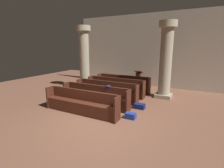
{
  "coord_description": "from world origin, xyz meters",
  "views": [
    {
      "loc": [
        3.05,
        -4.72,
        2.52
      ],
      "look_at": [
        -0.68,
        2.34,
        0.75
      ],
      "focal_mm": 27.33,
      "sensor_mm": 36.0,
      "label": 1
    }
  ],
  "objects_px": {
    "kneeler_box_navy": "(140,106)",
    "pew_row_3": "(95,95)",
    "pew_row_4": "(81,101)",
    "pillar_aisle_side": "(166,59)",
    "lectern": "(138,81)",
    "pew_row_1": "(115,86)",
    "pew_row_2": "(106,90)",
    "hymn_book": "(108,86)",
    "kneeler_box_blue": "(131,116)",
    "pillar_far_side": "(84,57)",
    "pew_row_0": "(123,83)"
  },
  "relations": [
    {
      "from": "kneeler_box_navy",
      "to": "pew_row_3",
      "type": "bearing_deg",
      "value": -162.81
    },
    {
      "from": "pew_row_3",
      "to": "lectern",
      "type": "height_order",
      "value": "lectern"
    },
    {
      "from": "kneeler_box_blue",
      "to": "kneeler_box_navy",
      "type": "height_order",
      "value": "kneeler_box_blue"
    },
    {
      "from": "pillar_aisle_side",
      "to": "kneeler_box_navy",
      "type": "bearing_deg",
      "value": -104.28
    },
    {
      "from": "kneeler_box_navy",
      "to": "kneeler_box_blue",
      "type": "bearing_deg",
      "value": -87.76
    },
    {
      "from": "pew_row_3",
      "to": "hymn_book",
      "type": "relative_size",
      "value": 14.7
    },
    {
      "from": "pew_row_2",
      "to": "kneeler_box_navy",
      "type": "distance_m",
      "value": 1.91
    },
    {
      "from": "pew_row_1",
      "to": "pillar_aisle_side",
      "type": "relative_size",
      "value": 0.86
    },
    {
      "from": "pew_row_0",
      "to": "kneeler_box_blue",
      "type": "distance_m",
      "value": 3.95
    },
    {
      "from": "pew_row_4",
      "to": "kneeler_box_blue",
      "type": "bearing_deg",
      "value": 12.94
    },
    {
      "from": "pillar_far_side",
      "to": "hymn_book",
      "type": "bearing_deg",
      "value": -37.75
    },
    {
      "from": "pew_row_0",
      "to": "pew_row_3",
      "type": "relative_size",
      "value": 1.0
    },
    {
      "from": "pew_row_0",
      "to": "pew_row_4",
      "type": "height_order",
      "value": "same"
    },
    {
      "from": "lectern",
      "to": "pew_row_1",
      "type": "bearing_deg",
      "value": -105.07
    },
    {
      "from": "pew_row_2",
      "to": "pillar_aisle_side",
      "type": "height_order",
      "value": "pillar_aisle_side"
    },
    {
      "from": "pew_row_1",
      "to": "lectern",
      "type": "height_order",
      "value": "lectern"
    },
    {
      "from": "lectern",
      "to": "pillar_far_side",
      "type": "bearing_deg",
      "value": -150.84
    },
    {
      "from": "lectern",
      "to": "kneeler_box_blue",
      "type": "xyz_separation_m",
      "value": [
        1.31,
        -4.55,
        -0.35
      ]
    },
    {
      "from": "pew_row_3",
      "to": "kneeler_box_navy",
      "type": "xyz_separation_m",
      "value": [
        1.82,
        0.56,
        -0.37
      ]
    },
    {
      "from": "pew_row_4",
      "to": "pillar_far_side",
      "type": "xyz_separation_m",
      "value": [
        -2.31,
        3.38,
        1.44
      ]
    },
    {
      "from": "pew_row_2",
      "to": "pew_row_4",
      "type": "xyz_separation_m",
      "value": [
        0.0,
        -1.94,
        0.0
      ]
    },
    {
      "from": "kneeler_box_navy",
      "to": "pew_row_0",
      "type": "bearing_deg",
      "value": 127.82
    },
    {
      "from": "pew_row_2",
      "to": "kneeler_box_navy",
      "type": "relative_size",
      "value": 7.44
    },
    {
      "from": "pillar_aisle_side",
      "to": "pillar_far_side",
      "type": "bearing_deg",
      "value": -176.76
    },
    {
      "from": "pew_row_0",
      "to": "pillar_far_side",
      "type": "bearing_deg",
      "value": -167.6
    },
    {
      "from": "kneeler_box_blue",
      "to": "kneeler_box_navy",
      "type": "distance_m",
      "value": 1.11
    },
    {
      "from": "pew_row_4",
      "to": "lectern",
      "type": "xyz_separation_m",
      "value": [
        0.56,
        4.98,
        -0.02
      ]
    },
    {
      "from": "pillar_far_side",
      "to": "kneeler_box_blue",
      "type": "height_order",
      "value": "pillar_far_side"
    },
    {
      "from": "kneeler_box_blue",
      "to": "pew_row_2",
      "type": "bearing_deg",
      "value": 140.97
    },
    {
      "from": "hymn_book",
      "to": "pillar_aisle_side",
      "type": "bearing_deg",
      "value": 53.89
    },
    {
      "from": "lectern",
      "to": "pillar_aisle_side",
      "type": "bearing_deg",
      "value": -36.5
    },
    {
      "from": "pew_row_4",
      "to": "hymn_book",
      "type": "bearing_deg",
      "value": 64.63
    },
    {
      "from": "pillar_aisle_side",
      "to": "kneeler_box_blue",
      "type": "xyz_separation_m",
      "value": [
        -0.49,
        -3.21,
        -1.81
      ]
    },
    {
      "from": "pew_row_4",
      "to": "pillar_aisle_side",
      "type": "bearing_deg",
      "value": 57.06
    },
    {
      "from": "pew_row_1",
      "to": "pillar_aisle_side",
      "type": "height_order",
      "value": "pillar_aisle_side"
    },
    {
      "from": "pillar_aisle_side",
      "to": "lectern",
      "type": "distance_m",
      "value": 2.68
    },
    {
      "from": "pew_row_4",
      "to": "pillar_aisle_side",
      "type": "height_order",
      "value": "pillar_aisle_side"
    },
    {
      "from": "pew_row_3",
      "to": "pew_row_4",
      "type": "relative_size",
      "value": 1.0
    },
    {
      "from": "hymn_book",
      "to": "kneeler_box_blue",
      "type": "distance_m",
      "value": 1.7
    },
    {
      "from": "pew_row_4",
      "to": "pew_row_0",
      "type": "bearing_deg",
      "value": 90.0
    },
    {
      "from": "pillar_aisle_side",
      "to": "pillar_far_side",
      "type": "distance_m",
      "value": 4.68
    },
    {
      "from": "pew_row_0",
      "to": "hymn_book",
      "type": "xyz_separation_m",
      "value": [
        0.55,
        -2.72,
        0.42
      ]
    },
    {
      "from": "pew_row_2",
      "to": "hymn_book",
      "type": "height_order",
      "value": "hymn_book"
    },
    {
      "from": "pillar_aisle_side",
      "to": "kneeler_box_blue",
      "type": "height_order",
      "value": "pillar_aisle_side"
    },
    {
      "from": "pew_row_0",
      "to": "kneeler_box_blue",
      "type": "height_order",
      "value": "pew_row_0"
    },
    {
      "from": "pew_row_2",
      "to": "hymn_book",
      "type": "relative_size",
      "value": 14.7
    },
    {
      "from": "pillar_far_side",
      "to": "kneeler_box_navy",
      "type": "xyz_separation_m",
      "value": [
        4.13,
        -1.84,
        -1.81
      ]
    },
    {
      "from": "pew_row_4",
      "to": "lectern",
      "type": "height_order",
      "value": "lectern"
    },
    {
      "from": "pew_row_1",
      "to": "pew_row_3",
      "type": "bearing_deg",
      "value": -90.0
    },
    {
      "from": "lectern",
      "to": "kneeler_box_blue",
      "type": "height_order",
      "value": "lectern"
    }
  ]
}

